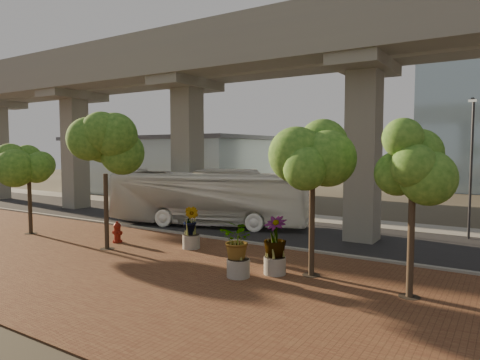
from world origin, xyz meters
The scene contains 18 objects.
ground centered at (0.00, 0.00, 0.00)m, with size 160.00×160.00×0.00m, color #373228.
brick_plaza centered at (0.00, -8.00, 0.03)m, with size 70.00×13.00×0.06m, color brown.
asphalt_road centered at (0.00, 2.00, 0.02)m, with size 90.00×8.00×0.04m, color black.
curb_strip centered at (0.00, -2.00, 0.08)m, with size 70.00×0.25×0.16m, color gray.
far_sidewalk centered at (0.00, 7.50, 0.03)m, with size 90.00×3.00×0.06m, color gray.
transit_viaduct centered at (0.00, 2.00, 7.29)m, with size 72.00×5.60×12.40m.
station_pavilion centered at (-20.00, 16.00, 3.22)m, with size 23.00×13.00×6.30m.
transit_bus centered at (-3.70, 1.23, 1.80)m, with size 3.04×12.93×3.60m, color white.
fire_hydrant centered at (-4.61, -5.50, 0.59)m, with size 0.55×0.49×1.10m.
planter_front centered at (4.00, -7.21, 1.38)m, with size 1.98×1.98×2.18m.
planter_right centered at (5.00, -6.13, 1.43)m, with size 2.12×2.12×2.27m.
planter_left centered at (-0.50, -4.47, 1.34)m, with size 1.91×1.91×2.11m.
street_tree_far_west centered at (-10.68, -6.55, 4.25)m, with size 3.65×3.65×5.87m.
street_tree_near_west centered at (-3.93, -6.76, 4.85)m, with size 3.80×3.80×6.54m.
street_tree_near_east centered at (6.27, -5.52, 4.53)m, with size 3.40×3.40×6.04m.
street_tree_far_east centered at (9.97, -6.05, 4.51)m, with size 3.07×3.07×5.88m.
streetlamp_west centered at (-7.88, 5.70, 4.77)m, with size 0.40×1.18×8.16m.
streetlamp_east centered at (10.84, 5.40, 4.41)m, with size 0.37×1.09×7.56m.
Camera 1 is at (12.62, -20.71, 4.94)m, focal length 32.00 mm.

